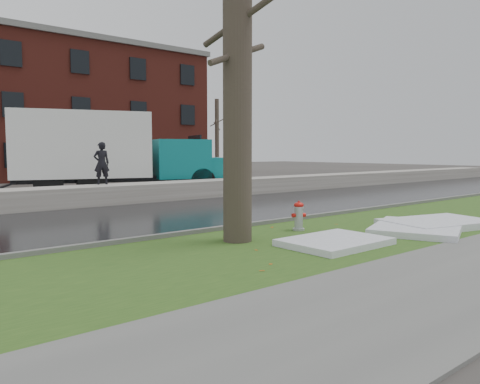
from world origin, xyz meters
TOP-DOWN VIEW (x-y plane):
  - ground at (0.00, 0.00)m, footprint 120.00×120.00m
  - verge at (0.00, -1.25)m, footprint 60.00×4.50m
  - sidewalk at (0.00, -5.00)m, footprint 60.00×3.00m
  - road at (0.00, 4.50)m, footprint 60.00×7.00m
  - parking_lot at (0.00, 13.00)m, footprint 60.00×9.00m
  - curb at (0.00, 1.00)m, footprint 60.00×0.15m
  - snowbank at (0.00, 8.70)m, footprint 60.00×1.60m
  - brick_building at (2.00, 30.00)m, footprint 26.00×12.00m
  - bg_tree_right at (16.00, 24.00)m, footprint 1.40×1.62m
  - fire_hydrant at (0.48, -0.30)m, footprint 0.37×0.36m
  - tree at (-1.61, -0.41)m, footprint 1.66×1.97m
  - box_truck at (1.16, 12.62)m, footprint 11.55×5.65m
  - worker at (-0.68, 9.20)m, footprint 0.67×0.51m
  - snow_patch_near at (2.70, -2.30)m, footprint 3.17×2.84m
  - snow_patch_far at (-0.28, -2.10)m, footprint 2.21×1.62m
  - snow_patch_side at (3.81, -2.25)m, footprint 3.15×2.43m

SIDE VIEW (x-z plane):
  - ground at x=0.00m, z-range 0.00..0.00m
  - road at x=0.00m, z-range 0.00..0.03m
  - parking_lot at x=0.00m, z-range 0.00..0.03m
  - verge at x=0.00m, z-range 0.00..0.04m
  - sidewalk at x=0.00m, z-range 0.00..0.05m
  - curb at x=0.00m, z-range 0.00..0.14m
  - snow_patch_far at x=-0.28m, z-range 0.04..0.18m
  - snow_patch_near at x=2.70m, z-range 0.04..0.20m
  - snow_patch_side at x=3.81m, z-range 0.04..0.22m
  - snowbank at x=0.00m, z-range 0.00..0.75m
  - fire_hydrant at x=0.48m, z-range 0.06..0.82m
  - worker at x=-0.68m, z-range 0.75..2.42m
  - box_truck at x=1.16m, z-range 0.11..3.97m
  - bg_tree_right at x=16.00m, z-range 0.08..6.58m
  - tree at x=-1.61m, z-range 0.07..8.07m
  - brick_building at x=2.00m, z-range 0.00..10.00m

